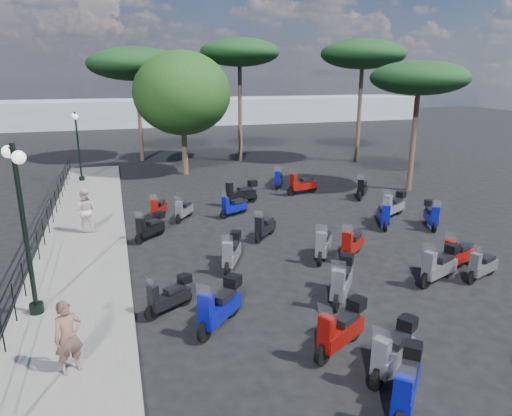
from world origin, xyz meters
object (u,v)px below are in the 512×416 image
object	(u,v)px
scooter_14	(323,245)
pine_0	(240,53)
scooter_7	(341,330)
scooter_15	(233,207)
scooter_16	(278,180)
scooter_27	(393,206)
pine_1	(363,54)
scooter_8	(232,253)
scooter_13	(342,282)
scooter_6	(406,386)
scooter_10	(241,193)
scooter_21	(384,216)
scooter_25	(482,267)
scooter_4	(184,211)
scooter_9	(265,228)
lamp_post_2	(78,142)
scooter_20	(352,245)
woman	(68,337)
lamp_post_1	(23,220)
scooter_2	(220,307)
scooter_1	(169,297)
scooter_3	(150,227)
scooter_19	(439,266)
scooter_12	(393,352)
scooter_5	(159,209)
broadleaf_tree	(182,93)
scooter_22	(302,185)
scooter_18	(458,255)
pedestrian_far	(85,210)
scooter_26	(431,216)

from	to	relation	value
scooter_14	pine_0	bearing A→B (deg)	-62.41
scooter_7	scooter_15	size ratio (longest dim) A/B	1.15
scooter_16	scooter_27	size ratio (longest dim) A/B	0.94
scooter_27	pine_1	size ratio (longest dim) A/B	0.19
scooter_8	scooter_13	xyz separation A→B (m)	(2.36, -3.03, 0.04)
scooter_6	scooter_14	xyz separation A→B (m)	(1.67, 7.08, -0.02)
scooter_13	scooter_27	xyz separation A→B (m)	(5.72, 6.19, -0.03)
scooter_10	scooter_21	distance (m)	6.83
scooter_7	scooter_25	bearing A→B (deg)	-100.54
scooter_4	scooter_9	bearing A→B (deg)	163.03
lamp_post_2	scooter_15	size ratio (longest dim) A/B	2.76
scooter_10	scooter_15	size ratio (longest dim) A/B	1.30
scooter_20	woman	bearing A→B (deg)	72.34
lamp_post_1	scooter_2	size ratio (longest dim) A/B	2.96
scooter_4	scooter_6	xyz separation A→B (m)	(2.19, -12.78, 0.11)
woman	scooter_1	world-z (taller)	woman
scooter_2	scooter_3	size ratio (longest dim) A/B	1.18
scooter_10	scooter_2	bearing A→B (deg)	147.51
scooter_8	scooter_19	distance (m)	6.36
scooter_27	woman	bearing A→B (deg)	92.00
scooter_19	scooter_12	bearing A→B (deg)	110.89
scooter_20	scooter_25	bearing A→B (deg)	-174.86
scooter_5	scooter_20	distance (m)	8.74
scooter_4	scooter_9	distance (m)	4.13
scooter_6	scooter_21	xyz separation A→B (m)	(5.49, 9.42, -0.05)
scooter_4	broadleaf_tree	xyz separation A→B (m)	(1.50, 9.23, 4.51)
scooter_22	scooter_14	bearing A→B (deg)	148.21
scooter_16	scooter_4	bearing A→B (deg)	61.93
scooter_21	pine_0	size ratio (longest dim) A/B	0.19
scooter_25	scooter_8	bearing A→B (deg)	47.20
scooter_12	scooter_21	xyz separation A→B (m)	(5.11, 8.42, -0.06)
scooter_18	scooter_27	world-z (taller)	scooter_27
pedestrian_far	scooter_13	bearing A→B (deg)	146.09
woman	scooter_2	bearing A→B (deg)	-6.35
lamp_post_1	scooter_22	world-z (taller)	lamp_post_1
scooter_3	scooter_12	bearing A→B (deg)	158.69
scooter_3	scooter_26	bearing A→B (deg)	-144.20
scooter_5	scooter_1	bearing A→B (deg)	112.38
scooter_16	scooter_20	world-z (taller)	scooter_20
scooter_10	broadleaf_tree	size ratio (longest dim) A/B	0.25
woman	scooter_14	world-z (taller)	woman
scooter_6	scooter_5	bearing A→B (deg)	-33.32
scooter_7	scooter_18	world-z (taller)	scooter_7
scooter_10	scooter_18	xyz separation A→B (m)	(4.65, -9.34, -0.08)
scooter_13	pine_0	size ratio (longest dim) A/B	0.18
scooter_3	scooter_22	world-z (taller)	scooter_22
scooter_2	scooter_22	world-z (taller)	scooter_2
scooter_5	scooter_13	world-z (taller)	scooter_13
scooter_21	scooter_27	xyz separation A→B (m)	(1.12, 1.02, 0.06)
scooter_2	broadleaf_tree	size ratio (longest dim) A/B	0.20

